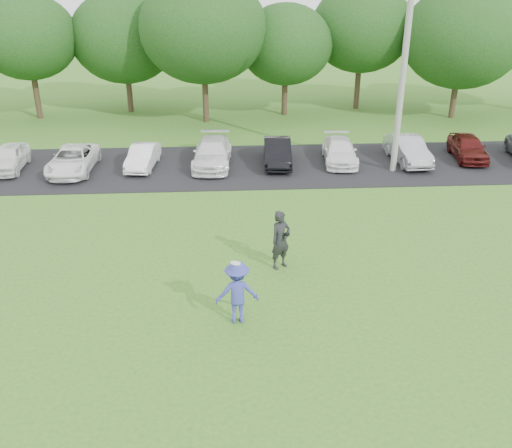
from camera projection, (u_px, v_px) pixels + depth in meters
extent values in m
plane|color=#31681D|center=(264.00, 319.00, 15.88)|extent=(100.00, 100.00, 0.00)
cube|color=black|center=(244.00, 166.00, 27.64)|extent=(32.00, 6.50, 0.03)
cylinder|color=gray|center=(405.00, 59.00, 24.85)|extent=(0.28, 0.28, 10.31)
imported|color=#3940A2|center=(237.00, 292.00, 15.43)|extent=(1.23, 0.77, 1.84)
cylinder|color=white|center=(235.00, 263.00, 14.73)|extent=(0.28, 0.27, 0.12)
imported|color=black|center=(281.00, 240.00, 18.17)|extent=(0.85, 0.78, 1.96)
cube|color=black|center=(287.00, 234.00, 17.89)|extent=(0.17, 0.16, 0.10)
imported|color=white|center=(9.00, 158.00, 26.87)|extent=(1.52, 3.49, 1.17)
imported|color=white|center=(73.00, 160.00, 26.65)|extent=(1.97, 4.12, 1.13)
imported|color=white|center=(143.00, 157.00, 27.18)|extent=(1.47, 3.32, 1.06)
imported|color=white|center=(212.00, 153.00, 27.40)|extent=(2.03, 4.38, 1.24)
imported|color=black|center=(277.00, 152.00, 27.58)|extent=(1.49, 3.75, 1.21)
imported|color=white|center=(340.00, 151.00, 27.90)|extent=(1.86, 3.91, 1.10)
imported|color=#A5A6AC|center=(408.00, 150.00, 27.85)|extent=(1.55, 3.85, 1.24)
imported|color=#4E1211|center=(468.00, 147.00, 28.34)|extent=(1.81, 3.67, 1.20)
cylinder|color=#38281C|center=(37.00, 97.00, 35.45)|extent=(0.36, 0.36, 2.70)
ellipsoid|color=#214C19|center=(27.00, 37.00, 33.94)|extent=(5.94, 5.94, 5.05)
cylinder|color=#38281C|center=(130.00, 95.00, 37.12)|extent=(0.36, 0.36, 2.20)
ellipsoid|color=#214C19|center=(124.00, 37.00, 35.60)|extent=(6.68, 6.68, 5.68)
cylinder|color=#38281C|center=(206.00, 99.00, 34.76)|extent=(0.36, 0.36, 2.70)
ellipsoid|color=#214C19|center=(203.00, 28.00, 33.01)|extent=(7.42, 7.42, 6.31)
cylinder|color=#38281C|center=(285.00, 97.00, 36.40)|extent=(0.36, 0.36, 2.20)
ellipsoid|color=#214C19|center=(286.00, 44.00, 35.03)|extent=(5.76, 5.76, 4.90)
cylinder|color=#38281C|center=(357.00, 88.00, 37.83)|extent=(0.36, 0.36, 2.70)
ellipsoid|color=#214C19|center=(362.00, 28.00, 36.24)|extent=(6.50, 6.50, 5.53)
cylinder|color=#38281C|center=(453.00, 100.00, 35.70)|extent=(0.36, 0.36, 2.20)
ellipsoid|color=#214C19|center=(463.00, 37.00, 34.10)|extent=(7.24, 7.24, 6.15)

